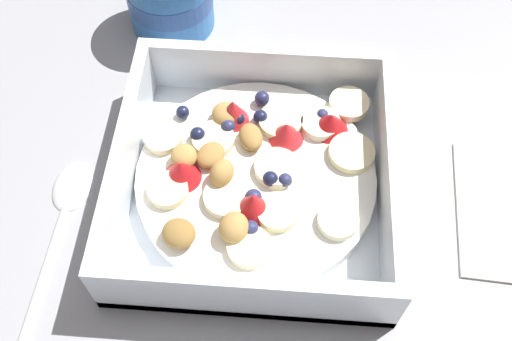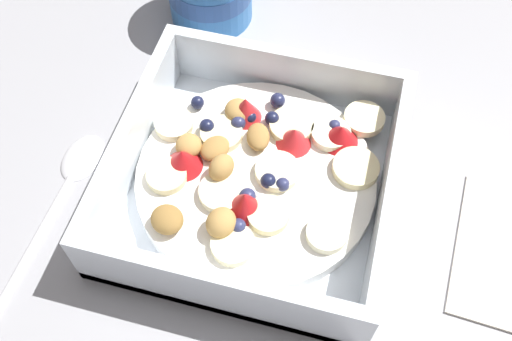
# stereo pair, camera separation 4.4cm
# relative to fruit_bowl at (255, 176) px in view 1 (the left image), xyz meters

# --- Properties ---
(ground_plane) EXTENTS (2.40, 2.40, 0.00)m
(ground_plane) POSITION_rel_fruit_bowl_xyz_m (0.00, -0.01, -0.02)
(ground_plane) COLOR #9E9EA3
(fruit_bowl) EXTENTS (0.21, 0.21, 0.06)m
(fruit_bowl) POSITION_rel_fruit_bowl_xyz_m (0.00, 0.00, 0.00)
(fruit_bowl) COLOR white
(fruit_bowl) RESTS_ON ground
(spoon) EXTENTS (0.03, 0.17, 0.01)m
(spoon) POSITION_rel_fruit_bowl_xyz_m (-0.15, -0.03, -0.02)
(spoon) COLOR silver
(spoon) RESTS_ON ground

